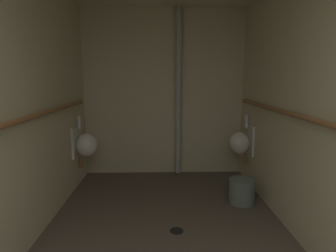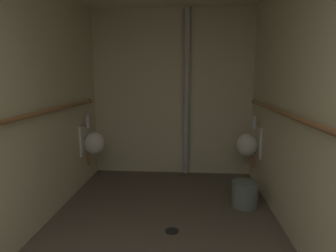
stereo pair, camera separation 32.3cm
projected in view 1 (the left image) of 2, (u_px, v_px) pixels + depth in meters
The scene contains 10 objects.
wall_left at pixel (8, 109), 2.30m from camera, with size 0.06×4.52×2.63m, color beige.
wall_right at pixel (321, 108), 2.37m from camera, with size 0.06×4.52×2.63m, color beige.
wall_back at pixel (164, 93), 4.53m from camera, with size 2.66×0.06×2.63m, color beige.
urinal_left_mid at pixel (85, 144), 4.01m from camera, with size 0.32×0.30×0.76m.
urinal_right_mid at pixel (241, 142), 4.12m from camera, with size 0.32×0.30×0.76m.
supply_pipe_left at pixel (19, 121), 2.31m from camera, with size 0.06×3.70×0.06m.
supply_pipe_right at pixel (310, 119), 2.39m from camera, with size 0.06×3.79×0.06m.
standpipe_back_wall at pixel (178, 94), 4.43m from camera, with size 0.09×0.09×2.58m, color #B2B2B2.
floor_drain at pixel (177, 231), 2.92m from camera, with size 0.14×0.14×0.01m, color black.
waste_bin at pixel (242, 191), 3.56m from camera, with size 0.32×0.32×0.31m, color slate.
Camera 1 is at (-0.05, -0.13, 1.57)m, focal length 30.22 mm.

